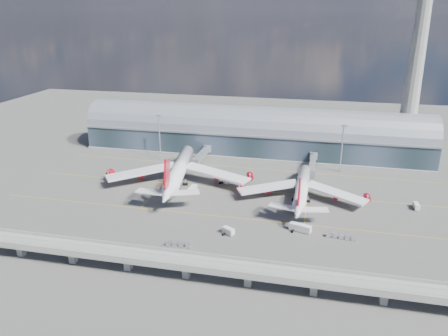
% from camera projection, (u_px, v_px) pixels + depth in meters
% --- Properties ---
extents(ground, '(500.00, 500.00, 0.00)m').
position_uv_depth(ground, '(224.00, 206.00, 190.16)').
color(ground, '#474744').
rests_on(ground, ground).
extents(taxi_lines, '(200.00, 80.12, 0.01)m').
position_uv_depth(taxi_lines, '(234.00, 187.00, 210.42)').
color(taxi_lines, gold).
rests_on(taxi_lines, ground).
extents(terminal, '(200.00, 30.00, 28.00)m').
position_uv_depth(terminal, '(253.00, 134.00, 257.75)').
color(terminal, '#1E2C33').
rests_on(terminal, ground).
extents(control_tower, '(19.00, 19.00, 103.00)m').
position_uv_depth(control_tower, '(415.00, 68.00, 230.89)').
color(control_tower, gray).
rests_on(control_tower, ground).
extents(guideway, '(220.00, 8.50, 7.20)m').
position_uv_depth(guideway, '(186.00, 263.00, 137.95)').
color(guideway, gray).
rests_on(guideway, ground).
extents(floodlight_mast_left, '(3.00, 0.70, 25.70)m').
position_uv_depth(floodlight_mast_left, '(160.00, 136.00, 246.30)').
color(floodlight_mast_left, gray).
rests_on(floodlight_mast_left, ground).
extents(floodlight_mast_right, '(3.00, 0.70, 25.70)m').
position_uv_depth(floodlight_mast_right, '(342.00, 147.00, 225.50)').
color(floodlight_mast_right, gray).
rests_on(floodlight_mast_right, ground).
extents(airliner_left, '(73.01, 76.84, 23.46)m').
position_uv_depth(airliner_left, '(178.00, 171.00, 212.44)').
color(airliner_left, white).
rests_on(airliner_left, ground).
extents(airliner_right, '(59.63, 62.30, 19.82)m').
position_uv_depth(airliner_right, '(302.00, 189.00, 195.10)').
color(airliner_right, white).
rests_on(airliner_right, ground).
extents(jet_bridge_left, '(4.40, 28.00, 7.25)m').
position_uv_depth(jet_bridge_left, '(202.00, 154.00, 242.16)').
color(jet_bridge_left, gray).
rests_on(jet_bridge_left, ground).
extents(jet_bridge_right, '(4.40, 32.00, 7.25)m').
position_uv_depth(jet_bridge_right, '(313.00, 163.00, 227.85)').
color(jet_bridge_right, gray).
rests_on(jet_bridge_right, ground).
extents(service_truck_0, '(2.98, 7.37, 2.99)m').
position_uv_depth(service_truck_0, '(192.00, 190.00, 203.60)').
color(service_truck_0, silver).
rests_on(service_truck_0, ground).
extents(service_truck_1, '(5.20, 4.26, 2.75)m').
position_uv_depth(service_truck_1, '(228.00, 231.00, 165.89)').
color(service_truck_1, silver).
rests_on(service_truck_1, ground).
extents(service_truck_2, '(8.75, 4.70, 3.05)m').
position_uv_depth(service_truck_2, '(300.00, 228.00, 167.97)').
color(service_truck_2, silver).
rests_on(service_truck_2, ground).
extents(service_truck_3, '(2.39, 5.27, 2.49)m').
position_uv_depth(service_truck_3, '(416.00, 206.00, 187.26)').
color(service_truck_3, silver).
rests_on(service_truck_3, ground).
extents(service_truck_4, '(3.65, 5.30, 2.81)m').
position_uv_depth(service_truck_4, '(301.00, 180.00, 215.20)').
color(service_truck_4, silver).
rests_on(service_truck_4, ground).
extents(service_truck_5, '(6.21, 5.87, 2.99)m').
position_uv_depth(service_truck_5, '(225.00, 180.00, 215.29)').
color(service_truck_5, silver).
rests_on(service_truck_5, ground).
extents(cargo_train_0, '(9.42, 1.77, 1.56)m').
position_uv_depth(cargo_train_0, '(178.00, 245.00, 157.36)').
color(cargo_train_0, gray).
rests_on(cargo_train_0, ground).
extents(cargo_train_1, '(11.23, 2.67, 1.48)m').
position_uv_depth(cargo_train_1, '(341.00, 237.00, 162.99)').
color(cargo_train_1, gray).
rests_on(cargo_train_1, ground).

